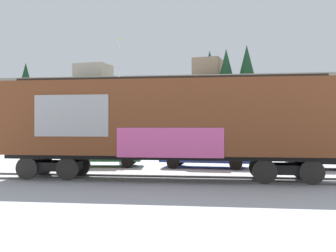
% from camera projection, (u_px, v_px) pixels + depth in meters
% --- Properties ---
extents(ground_plane, '(260.00, 260.00, 0.00)m').
position_uv_depth(ground_plane, '(194.00, 180.00, 15.31)').
color(ground_plane, '#B2B5BC').
extents(track, '(60.01, 2.79, 0.08)m').
position_uv_depth(track, '(169.00, 179.00, 15.45)').
color(track, '#4C4742').
rests_on(track, ground_plane).
extents(freight_car, '(13.25, 2.97, 4.16)m').
position_uv_depth(freight_car, '(165.00, 120.00, 15.47)').
color(freight_car, brown).
rests_on(freight_car, ground_plane).
extents(flagpole, '(0.44, 1.39, 8.30)m').
position_uv_depth(flagpole, '(119.00, 84.00, 26.76)').
color(flagpole, silver).
rests_on(flagpole, ground_plane).
extents(hillside, '(110.65, 38.46, 14.50)m').
position_uv_depth(hillside, '(214.00, 113.00, 72.60)').
color(hillside, gray).
rests_on(hillside, ground_plane).
extents(parked_car_green, '(4.19, 2.29, 1.63)m').
position_uv_depth(parked_car_green, '(104.00, 151.00, 20.68)').
color(parked_car_green, '#1E5933').
rests_on(parked_car_green, ground_plane).
extents(parked_car_blue, '(4.75, 2.24, 1.54)m').
position_uv_depth(parked_car_blue, '(205.00, 153.00, 20.01)').
color(parked_car_blue, navy).
rests_on(parked_car_blue, ground_plane).
extents(parked_car_black, '(4.43, 1.98, 1.67)m').
position_uv_depth(parked_car_black, '(329.00, 152.00, 19.25)').
color(parked_car_black, black).
rests_on(parked_car_black, ground_plane).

